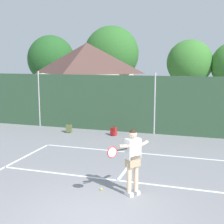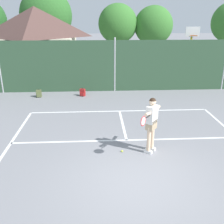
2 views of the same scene
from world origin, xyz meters
name	(u,v)px [view 1 (image 1 of 2)]	position (x,y,z in m)	size (l,w,h in m)	color
ground_plane	(88,218)	(0.00, 0.00, 0.00)	(120.00, 120.00, 0.00)	gray
court_markings	(97,206)	(0.00, 0.65, 0.00)	(8.30, 11.10, 0.01)	white
chainlink_fence	(155,105)	(0.00, 9.00, 1.46)	(26.09, 0.09, 3.07)	#2D4C33
clubhouse_building	(87,78)	(-5.15, 12.88, 2.48)	(5.46, 5.28, 4.79)	beige
treeline_backdrop	(156,59)	(-1.74, 19.34, 3.74)	(27.02, 4.18, 6.52)	brown
tennis_player	(133,156)	(0.67, 1.60, 1.11)	(0.85, 1.23, 1.85)	silver
tennis_ball	(101,189)	(-0.24, 1.63, 0.03)	(0.07, 0.07, 0.07)	#CCE033
backpack_olive	(69,129)	(-4.23, 7.96, 0.19)	(0.30, 0.27, 0.46)	#566038
backpack_red	(113,132)	(-1.85, 8.04, 0.19)	(0.32, 0.31, 0.46)	maroon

